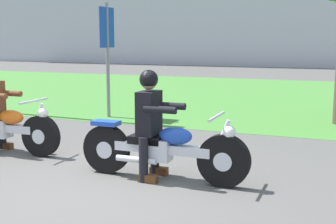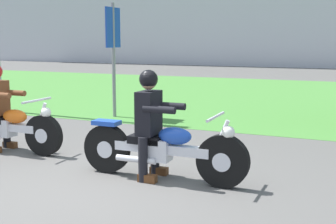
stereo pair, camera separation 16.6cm
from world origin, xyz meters
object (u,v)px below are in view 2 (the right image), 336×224
at_px(motorcycle_lead, 162,149).
at_px(rider_lead, 150,116).
at_px(motorcycle_follow, 7,127).
at_px(sign_banner, 113,42).

xyz_separation_m(motorcycle_lead, rider_lead, (-0.17, 0.00, 0.42)).
bearing_deg(motorcycle_lead, rider_lead, 179.20).
height_order(rider_lead, motorcycle_follow, rider_lead).
bearing_deg(motorcycle_follow, rider_lead, -8.18).
height_order(motorcycle_lead, sign_banner, sign_banner).
bearing_deg(rider_lead, motorcycle_lead, -0.80).
xyz_separation_m(motorcycle_lead, motorcycle_follow, (-2.90, 0.37, -0.01)).
distance_m(motorcycle_lead, sign_banner, 5.08).
xyz_separation_m(rider_lead, sign_banner, (-2.81, 3.89, 0.90)).
height_order(motorcycle_follow, sign_banner, sign_banner).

